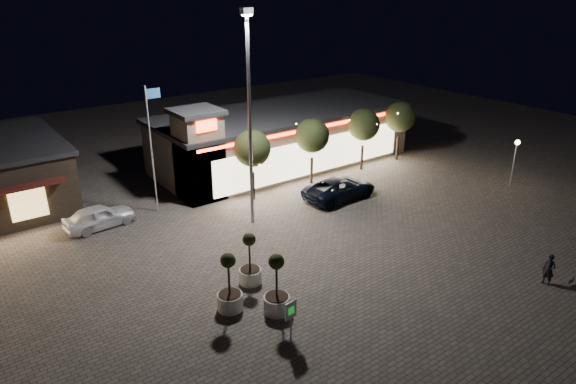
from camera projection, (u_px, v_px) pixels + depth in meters
ground at (308, 292)px, 24.27m from camera, size 90.00×90.00×0.00m
retail_building at (279, 138)px, 40.41m from camera, size 20.40×8.40×6.10m
floodlight_pole at (249, 109)px, 28.65m from camera, size 0.60×0.40×12.38m
flagpole at (152, 139)px, 31.10m from camera, size 0.95×0.10×8.00m
lamp_post_east at (516, 154)px, 35.77m from camera, size 0.36×0.36×3.48m
string_tree_a at (252, 149)px, 33.30m from camera, size 2.42×2.42×4.79m
string_tree_b at (312, 136)px, 36.03m from camera, size 2.42×2.42×4.79m
string_tree_c at (364, 125)px, 38.77m from camera, size 2.42×2.42×4.79m
string_tree_d at (400, 117)px, 40.96m from camera, size 2.42×2.42×4.79m
pickup_truck at (340, 188)px, 34.47m from camera, size 5.37×2.61×1.47m
white_sedan at (99, 216)px, 30.42m from camera, size 4.26×2.01×1.41m
pedestrian at (549, 270)px, 24.65m from camera, size 0.44×0.62×1.59m
dog at (571, 280)px, 24.77m from camera, size 0.54×0.21×0.29m
planter_left at (230, 292)px, 22.72m from camera, size 1.15×1.15×2.83m
planter_mid at (277, 295)px, 22.50m from camera, size 1.18×1.18×2.91m
planter_right at (250, 268)px, 24.75m from camera, size 1.09×1.09×2.69m
valet_sign at (291, 313)px, 20.59m from camera, size 0.61×0.14×1.84m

